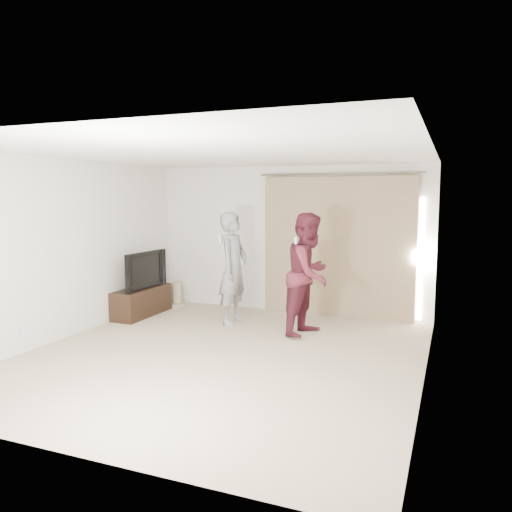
# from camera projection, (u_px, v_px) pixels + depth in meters

# --- Properties ---
(floor) EXTENTS (5.50, 5.50, 0.00)m
(floor) POSITION_uv_depth(u_px,v_px,m) (223.00, 355.00, 6.51)
(floor) COLOR #C2B291
(floor) RESTS_ON ground
(wall_back) EXTENTS (5.00, 0.04, 2.60)m
(wall_back) POSITION_uv_depth(u_px,v_px,m) (289.00, 239.00, 8.90)
(wall_back) COLOR silver
(wall_back) RESTS_ON ground
(wall_left) EXTENTS (0.04, 5.50, 2.60)m
(wall_left) POSITION_uv_depth(u_px,v_px,m) (67.00, 249.00, 7.28)
(wall_left) COLOR silver
(wall_left) RESTS_ON ground
(ceiling) EXTENTS (5.00, 5.50, 0.01)m
(ceiling) POSITION_uv_depth(u_px,v_px,m) (221.00, 153.00, 6.21)
(ceiling) COLOR white
(ceiling) RESTS_ON wall_back
(curtain) EXTENTS (2.80, 0.11, 2.46)m
(curtain) POSITION_uv_depth(u_px,v_px,m) (338.00, 247.00, 8.51)
(curtain) COLOR #8C7956
(curtain) RESTS_ON ground
(tv_console) EXTENTS (0.43, 1.26, 0.48)m
(tv_console) POSITION_uv_depth(u_px,v_px,m) (142.00, 302.00, 8.69)
(tv_console) COLOR black
(tv_console) RESTS_ON ground
(tv) EXTENTS (0.17, 1.12, 0.64)m
(tv) POSITION_uv_depth(u_px,v_px,m) (141.00, 270.00, 8.62)
(tv) COLOR black
(tv) RESTS_ON tv_console
(scratching_post) EXTENTS (0.34, 0.34, 0.45)m
(scratching_post) POSITION_uv_depth(u_px,v_px,m) (177.00, 296.00, 9.48)
(scratching_post) COLOR tan
(scratching_post) RESTS_ON ground
(person_man) EXTENTS (0.45, 0.67, 1.82)m
(person_man) POSITION_uv_depth(u_px,v_px,m) (233.00, 268.00, 8.06)
(person_man) COLOR slate
(person_man) RESTS_ON ground
(person_woman) EXTENTS (0.86, 1.01, 1.83)m
(person_woman) POSITION_uv_depth(u_px,v_px,m) (309.00, 274.00, 7.43)
(person_woman) COLOR #521B27
(person_woman) RESTS_ON ground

